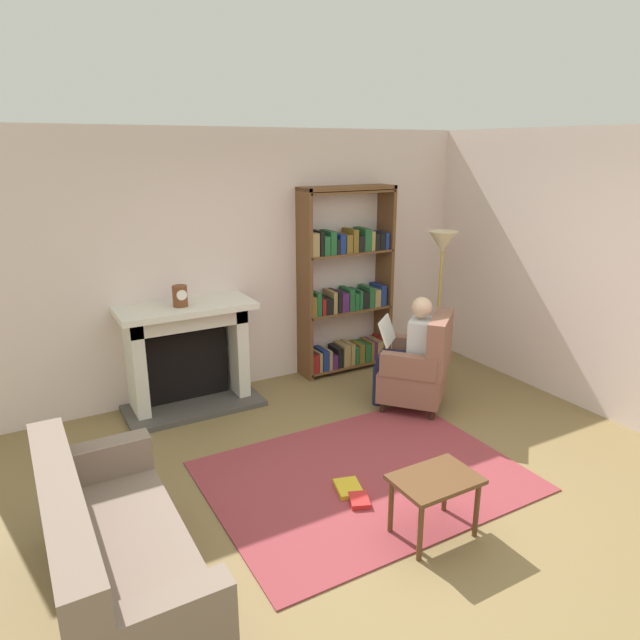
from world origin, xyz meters
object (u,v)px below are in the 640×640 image
(sofa_floral, at_px, (113,560))
(floor_lamp, at_px, (442,254))
(bookshelf, at_px, (346,288))
(fireplace, at_px, (187,351))
(side_table, at_px, (435,486))
(armchair_reading, at_px, (420,368))
(seated_reader, at_px, (409,347))
(mantel_clock, at_px, (180,296))

(sofa_floral, xyz_separation_m, floor_lamp, (3.87, 1.81, 1.07))
(bookshelf, relative_size, sofa_floral, 1.24)
(fireplace, bearing_deg, side_table, -73.91)
(fireplace, relative_size, side_table, 2.38)
(sofa_floral, bearing_deg, armchair_reading, -69.26)
(armchair_reading, xyz_separation_m, floor_lamp, (0.73, 0.60, 0.97))
(fireplace, bearing_deg, floor_lamp, -12.51)
(fireplace, bearing_deg, bookshelf, 1.11)
(fireplace, bearing_deg, sofa_floral, -115.79)
(floor_lamp, bearing_deg, seated_reader, -147.31)
(bookshelf, bearing_deg, seated_reader, -88.84)
(seated_reader, bearing_deg, side_table, 16.25)
(sofa_floral, bearing_deg, bookshelf, -51.45)
(side_table, bearing_deg, fireplace, 106.09)
(mantel_clock, xyz_separation_m, floor_lamp, (2.76, -0.50, 0.23))
(armchair_reading, bearing_deg, sofa_floral, -19.77)
(mantel_clock, bearing_deg, seated_reader, -27.48)
(seated_reader, bearing_deg, sofa_floral, -17.87)
(fireplace, bearing_deg, armchair_reading, -31.37)
(fireplace, distance_m, mantel_clock, 0.61)
(seated_reader, xyz_separation_m, floor_lamp, (0.80, 0.52, 0.77))
(armchair_reading, height_order, seated_reader, seated_reader)
(fireplace, height_order, side_table, fireplace)
(bookshelf, distance_m, floor_lamp, 1.12)
(mantel_clock, relative_size, floor_lamp, 0.12)
(bookshelf, height_order, armchair_reading, bookshelf)
(mantel_clock, xyz_separation_m, seated_reader, (1.95, -1.02, -0.54))
(mantel_clock, bearing_deg, side_table, -72.29)
(mantel_clock, height_order, seated_reader, mantel_clock)
(bookshelf, height_order, sofa_floral, bookshelf)
(side_table, bearing_deg, sofa_floral, 168.89)
(fireplace, distance_m, floor_lamp, 2.89)
(seated_reader, bearing_deg, armchair_reading, 90.00)
(mantel_clock, bearing_deg, bookshelf, 4.02)
(fireplace, relative_size, armchair_reading, 1.37)
(armchair_reading, xyz_separation_m, side_table, (-1.17, -1.60, -0.05))
(mantel_clock, xyz_separation_m, sofa_floral, (-1.11, -2.31, -0.84))
(floor_lamp, bearing_deg, side_table, -130.74)
(bookshelf, bearing_deg, mantel_clock, -175.98)
(side_table, relative_size, floor_lamp, 0.34)
(mantel_clock, distance_m, sofa_floral, 2.70)
(mantel_clock, relative_size, side_table, 0.36)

